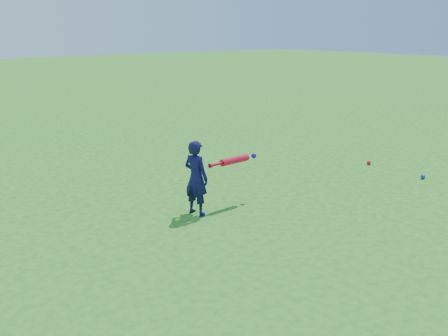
% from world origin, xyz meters
% --- Properties ---
extents(ground, '(80.00, 80.00, 0.00)m').
position_xyz_m(ground, '(0.00, 0.00, 0.00)').
color(ground, '#216E1A').
rests_on(ground, ground).
extents(child, '(0.33, 0.43, 1.03)m').
position_xyz_m(child, '(-0.74, 0.56, 0.51)').
color(child, '#110D3F').
rests_on(child, ground).
extents(ground_ball_red, '(0.08, 0.08, 0.08)m').
position_xyz_m(ground_ball_red, '(3.25, 0.68, 0.04)').
color(ground_ball_red, red).
rests_on(ground_ball_red, ground).
extents(ground_ball_blue, '(0.08, 0.08, 0.08)m').
position_xyz_m(ground_ball_blue, '(3.21, -0.44, 0.04)').
color(ground_ball_blue, '#0D2AE7').
rests_on(ground_ball_blue, ground).
extents(bat_swing, '(0.88, 0.13, 0.10)m').
position_xyz_m(bat_swing, '(-0.05, 0.55, 0.66)').
color(bat_swing, red).
rests_on(bat_swing, ground).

